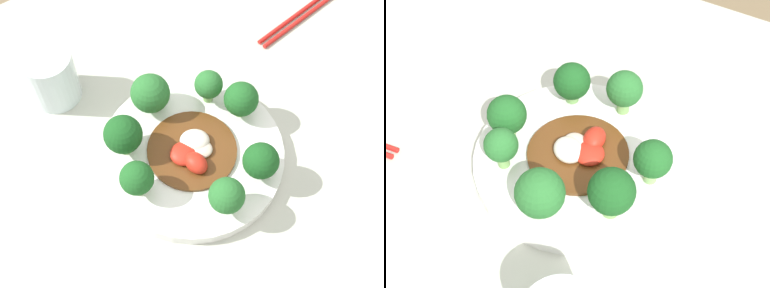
% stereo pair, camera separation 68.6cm
% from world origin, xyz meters
% --- Properties ---
extents(ground_plane, '(8.00, 8.00, 0.00)m').
position_xyz_m(ground_plane, '(0.00, 0.00, 0.00)').
color(ground_plane, '#7F6B4C').
extents(table, '(0.92, 0.86, 0.73)m').
position_xyz_m(table, '(0.00, 0.00, 0.37)').
color(table, '#B7BCAD').
rests_on(table, ground_plane).
extents(plate, '(0.26, 0.26, 0.02)m').
position_xyz_m(plate, '(0.02, 0.01, 0.75)').
color(plate, white).
rests_on(plate, table).
extents(broccoli_southeast, '(0.05, 0.05, 0.07)m').
position_xyz_m(broccoli_southeast, '(0.10, -0.05, 0.79)').
color(broccoli_southeast, '#7AAD5B').
rests_on(broccoli_southeast, plate).
extents(broccoli_south, '(0.06, 0.06, 0.07)m').
position_xyz_m(broccoli_south, '(0.03, -0.09, 0.79)').
color(broccoli_south, '#89B76B').
rests_on(broccoli_south, plate).
extents(broccoli_east, '(0.05, 0.05, 0.06)m').
position_xyz_m(broccoli_east, '(0.11, 0.02, 0.79)').
color(broccoli_east, '#89B76B').
rests_on(broccoli_east, plate).
extents(broccoli_northwest, '(0.05, 0.05, 0.06)m').
position_xyz_m(broccoli_northwest, '(-0.04, 0.09, 0.79)').
color(broccoli_northwest, '#70A356').
rests_on(broccoli_northwest, plate).
extents(broccoli_southwest, '(0.04, 0.04, 0.06)m').
position_xyz_m(broccoli_southwest, '(-0.05, -0.05, 0.79)').
color(broccoli_southwest, '#7AAD5B').
rests_on(broccoli_southwest, plate).
extents(broccoli_north, '(0.05, 0.05, 0.06)m').
position_xyz_m(broccoli_north, '(0.03, 0.10, 0.79)').
color(broccoli_north, '#7AAD5B').
rests_on(broccoli_north, plate).
extents(broccoli_west, '(0.05, 0.05, 0.06)m').
position_xyz_m(broccoli_west, '(-0.07, -0.01, 0.79)').
color(broccoli_west, '#89B76B').
rests_on(broccoli_west, plate).
extents(stirfry_center, '(0.13, 0.13, 0.02)m').
position_xyz_m(stirfry_center, '(0.02, 0.01, 0.76)').
color(stirfry_center, '#5B3314').
rests_on(stirfry_center, plate).
extents(drinking_glass, '(0.08, 0.08, 0.09)m').
position_xyz_m(drinking_glass, '(0.13, -0.20, 0.78)').
color(drinking_glass, silver).
rests_on(drinking_glass, table).
extents(chopsticks, '(0.24, 0.05, 0.01)m').
position_xyz_m(chopsticks, '(-0.31, -0.12, 0.74)').
color(chopsticks, red).
rests_on(chopsticks, table).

